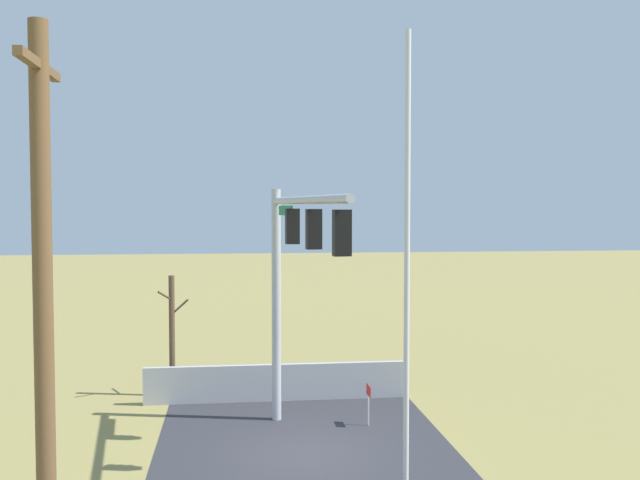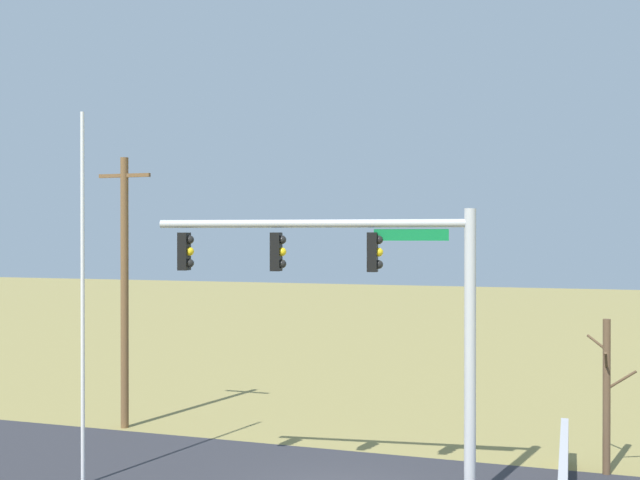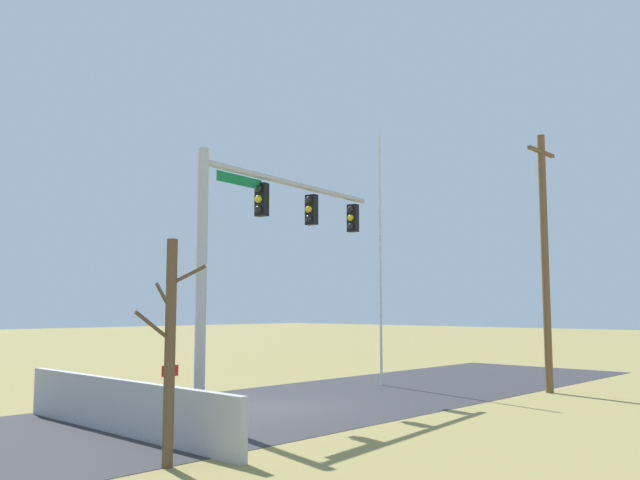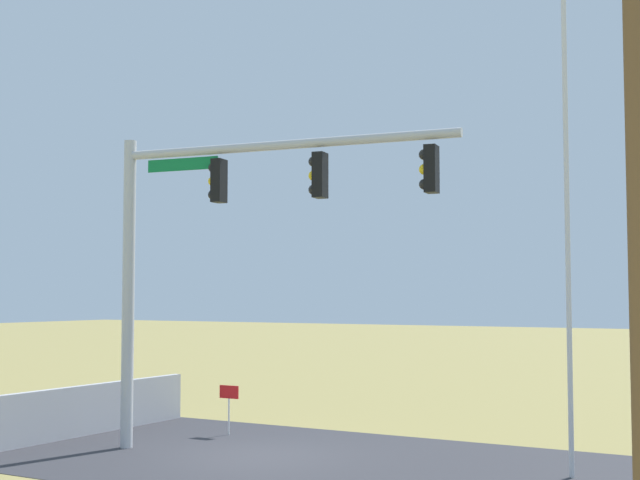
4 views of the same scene
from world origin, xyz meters
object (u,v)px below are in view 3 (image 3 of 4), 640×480
object	(u,v)px
signal_mast	(262,232)
flagpole	(380,258)
open_sign	(170,376)
bare_tree	(170,348)
utility_pole	(545,257)

from	to	relation	value
signal_mast	flagpole	bearing A→B (deg)	-169.21
open_sign	flagpole	bearing A→B (deg)	173.52
signal_mast	bare_tree	distance (m)	7.24
utility_pole	bare_tree	xyz separation A→B (m)	(15.02, -0.42, -2.52)
flagpole	open_sign	bearing A→B (deg)	-6.48
open_sign	signal_mast	bearing A→B (deg)	120.27
bare_tree	flagpole	bearing A→B (deg)	-158.34
flagpole	bare_tree	world-z (taller)	flagpole
flagpole	utility_pole	bearing A→B (deg)	112.14
flagpole	open_sign	distance (m)	9.53
signal_mast	bare_tree	xyz separation A→B (m)	(5.51, 3.69, -2.91)
utility_pole	open_sign	world-z (taller)	utility_pole
flagpole	open_sign	size ratio (longest dim) A/B	7.82
utility_pole	bare_tree	bearing A→B (deg)	-1.61
flagpole	utility_pole	distance (m)	5.94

